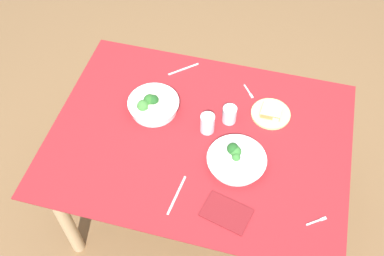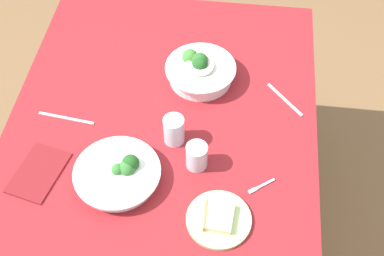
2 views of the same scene
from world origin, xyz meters
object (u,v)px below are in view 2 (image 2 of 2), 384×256
object	(u,v)px
water_glass_center	(197,156)
table_knife_left	(285,100)
napkin_folded_upper	(39,172)
fork_by_far_bowl	(260,187)
bread_side_plate	(219,219)
water_glass_side	(174,130)
broccoli_bowl_far	(200,70)
broccoli_bowl_near	(119,174)
table_knife_right	(66,118)

from	to	relation	value
water_glass_center	table_knife_left	world-z (taller)	water_glass_center
napkin_folded_upper	fork_by_far_bowl	bearing A→B (deg)	92.50
table_knife_left	bread_side_plate	bearing A→B (deg)	117.36
water_glass_side	table_knife_left	world-z (taller)	water_glass_side
fork_by_far_bowl	napkin_folded_upper	bearing A→B (deg)	-34.22
fork_by_far_bowl	napkin_folded_upper	xyz separation A→B (m)	(0.03, -0.71, 0.00)
bread_side_plate	table_knife_left	xyz separation A→B (m)	(-0.51, 0.20, -0.01)
water_glass_side	table_knife_left	bearing A→B (deg)	121.03
broccoli_bowl_far	table_knife_left	size ratio (longest dim) A/B	1.41
broccoli_bowl_near	water_glass_side	xyz separation A→B (m)	(-0.17, 0.15, 0.03)
bread_side_plate	water_glass_side	bearing A→B (deg)	-148.68
broccoli_bowl_near	napkin_folded_upper	distance (m)	0.26
water_glass_side	water_glass_center	bearing A→B (deg)	43.39
bread_side_plate	broccoli_bowl_far	bearing A→B (deg)	-168.34
bread_side_plate	table_knife_left	world-z (taller)	bread_side_plate
water_glass_side	table_knife_left	size ratio (longest dim) A/B	0.57
fork_by_far_bowl	table_knife_right	distance (m)	0.71
broccoli_bowl_far	water_glass_center	size ratio (longest dim) A/B	2.82
fork_by_far_bowl	napkin_folded_upper	size ratio (longest dim) A/B	0.42
broccoli_bowl_near	table_knife_left	distance (m)	0.66
broccoli_bowl_far	water_glass_side	bearing A→B (deg)	-10.49
broccoli_bowl_near	napkin_folded_upper	bearing A→B (deg)	-87.62
table_knife_left	fork_by_far_bowl	bearing A→B (deg)	127.20
water_glass_center	fork_by_far_bowl	size ratio (longest dim) A/B	1.08
water_glass_center	napkin_folded_upper	distance (m)	0.51
water_glass_center	table_knife_left	bearing A→B (deg)	137.87
table_knife_right	water_glass_center	bearing A→B (deg)	170.71
water_glass_center	fork_by_far_bowl	distance (m)	0.22
fork_by_far_bowl	table_knife_left	xyz separation A→B (m)	(-0.38, 0.07, -0.00)
water_glass_center	table_knife_right	size ratio (longest dim) A/B	0.45
bread_side_plate	fork_by_far_bowl	bearing A→B (deg)	137.66
bread_side_plate	table_knife_left	distance (m)	0.55
broccoli_bowl_far	water_glass_side	size ratio (longest dim) A/B	2.49
broccoli_bowl_far	table_knife_left	world-z (taller)	broccoli_bowl_far
water_glass_center	water_glass_side	world-z (taller)	water_glass_side
water_glass_side	table_knife_right	xyz separation A→B (m)	(-0.05, -0.39, -0.05)
broccoli_bowl_far	table_knife_right	bearing A→B (deg)	-60.61
fork_by_far_bowl	table_knife_right	world-z (taller)	same
broccoli_bowl_near	water_glass_center	size ratio (longest dim) A/B	3.01
broccoli_bowl_near	fork_by_far_bowl	distance (m)	0.45
water_glass_center	water_glass_side	size ratio (longest dim) A/B	0.88
table_knife_right	napkin_folded_upper	xyz separation A→B (m)	(0.23, -0.03, 0.00)
water_glass_center	napkin_folded_upper	xyz separation A→B (m)	(0.09, -0.50, -0.04)
water_glass_side	table_knife_left	xyz separation A→B (m)	(-0.22, 0.37, -0.05)
broccoli_bowl_far	fork_by_far_bowl	bearing A→B (deg)	28.24
table_knife_left	table_knife_right	size ratio (longest dim) A/B	0.90
water_glass_side	table_knife_right	bearing A→B (deg)	-96.75
water_glass_center	napkin_folded_upper	world-z (taller)	water_glass_center
broccoli_bowl_near	table_knife_right	xyz separation A→B (m)	(-0.22, -0.24, -0.02)
table_knife_left	napkin_folded_upper	size ratio (longest dim) A/B	0.90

